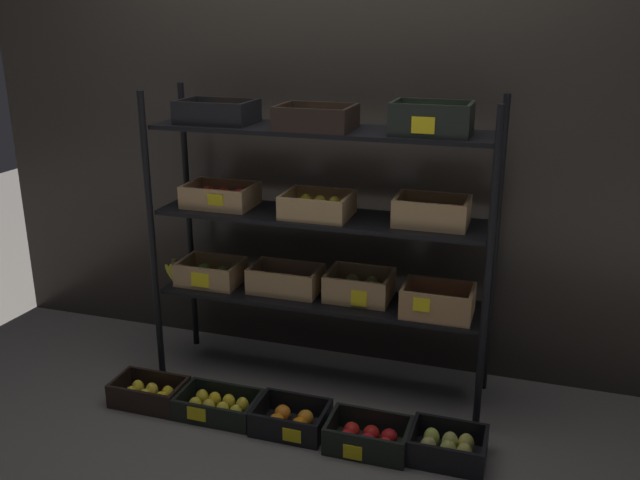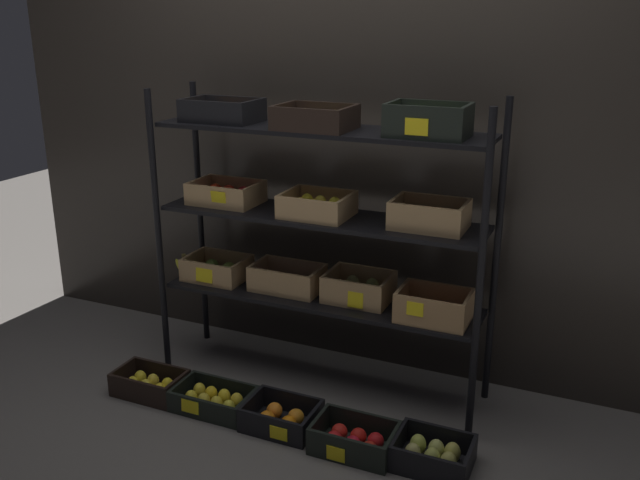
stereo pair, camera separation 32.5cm
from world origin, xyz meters
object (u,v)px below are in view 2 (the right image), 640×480
object	(u,v)px
crate_ground_left_lemon	(214,400)
crate_ground_apple_red	(354,441)
crate_ground_pear	(433,455)
display_rack	(319,215)
crate_ground_lemon	(150,385)
crate_ground_orange	(281,418)

from	to	relation	value
crate_ground_left_lemon	crate_ground_apple_red	bearing A→B (deg)	-2.89
crate_ground_left_lemon	crate_ground_apple_red	xyz separation A→B (m)	(0.72, -0.04, 0.00)
crate_ground_apple_red	crate_ground_pear	xyz separation A→B (m)	(0.33, 0.03, 0.00)
crate_ground_pear	display_rack	bearing A→B (deg)	148.27
crate_ground_left_lemon	crate_ground_pear	distance (m)	1.06
display_rack	crate_ground_lemon	size ratio (longest dim) A/B	5.01
crate_ground_lemon	crate_ground_apple_red	distance (m)	1.08
crate_ground_lemon	crate_ground_pear	size ratio (longest dim) A/B	1.08
crate_ground_orange	crate_ground_apple_red	bearing A→B (deg)	-4.57
crate_ground_left_lemon	crate_ground_apple_red	size ratio (longest dim) A/B	1.06
crate_ground_lemon	crate_ground_pear	world-z (taller)	crate_ground_pear
crate_ground_left_lemon	crate_ground_pear	size ratio (longest dim) A/B	1.19
crate_ground_pear	crate_ground_lemon	bearing A→B (deg)	-179.75
crate_ground_lemon	crate_ground_orange	distance (m)	0.72
crate_ground_orange	crate_ground_pear	xyz separation A→B (m)	(0.70, 0.00, 0.01)
crate_ground_lemon	crate_ground_left_lemon	xyz separation A→B (m)	(0.36, 0.01, -0.00)
display_rack	crate_ground_orange	distance (m)	0.94
display_rack	crate_ground_orange	size ratio (longest dim) A/B	5.27
crate_ground_lemon	crate_ground_orange	size ratio (longest dim) A/B	1.05
crate_ground_left_lemon	crate_ground_orange	distance (m)	0.36
display_rack	crate_ground_pear	world-z (taller)	display_rack
display_rack	crate_ground_apple_red	distance (m)	1.03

